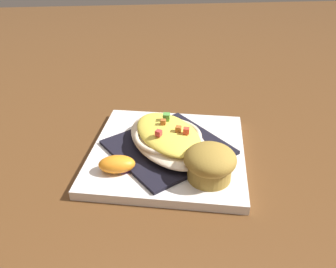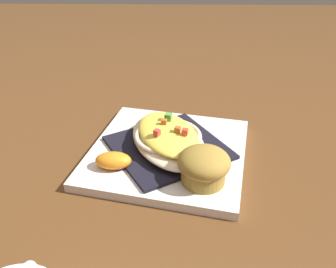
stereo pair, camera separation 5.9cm
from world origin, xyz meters
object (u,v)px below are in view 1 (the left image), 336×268
at_px(square_plate, 168,152).
at_px(muffin, 210,163).
at_px(orange_garnish, 117,165).
at_px(gratin_dish, 168,137).

xyz_separation_m(square_plate, muffin, (0.09, 0.06, 0.04)).
bearing_deg(orange_garnish, muffin, 77.11).
distance_m(square_plate, muffin, 0.11).
distance_m(square_plate, orange_garnish, 0.10).
distance_m(gratin_dish, orange_garnish, 0.10).
relative_size(square_plate, muffin, 3.30).
bearing_deg(gratin_dish, square_plate, -66.59).
bearing_deg(square_plate, orange_garnish, -57.69).
height_order(square_plate, muffin, muffin).
relative_size(square_plate, gratin_dish, 1.21).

